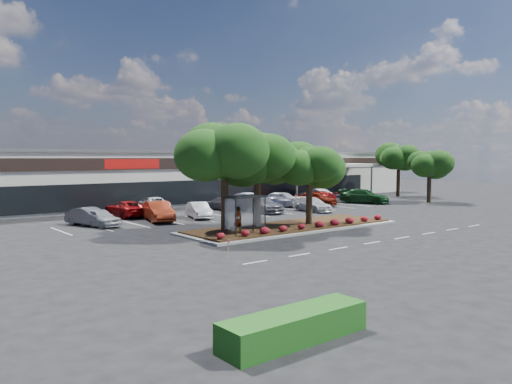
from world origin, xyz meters
TOP-DOWN VIEW (x-y plane):
  - ground at (0.00, 0.00)m, footprint 160.00×160.00m
  - retail_store at (0.06, 33.91)m, footprint 80.40×25.20m
  - landscape_island at (-2.00, 4.00)m, footprint 18.00×6.00m
  - lane_markings at (-0.14, 10.42)m, footprint 33.12×20.06m
  - shrub_row at (-2.00, 1.90)m, footprint 17.00×0.80m
  - bus_shelter at (-7.50, 2.95)m, footprint 2.75×1.55m
  - island_tree_west at (-8.00, 4.50)m, footprint 7.20×7.20m
  - island_tree_mid at (-4.50, 5.20)m, footprint 6.60×6.60m
  - island_tree_east at (-0.50, 3.70)m, footprint 5.80×5.80m
  - hedge_south_west at (-18.00, -13.50)m, footprint 5.00×1.30m
  - tree_east_near at (26.00, 10.00)m, footprint 5.60×5.60m
  - tree_east_far at (31.00, 18.00)m, footprint 6.40×6.40m
  - conifer_north_east at (34.00, 44.00)m, footprint 3.96×3.96m
  - person_waiting at (-7.84, 3.18)m, footprint 0.72×0.52m
  - light_pole at (7.39, 25.87)m, footprint 1.43×0.50m
  - survey_stake at (-12.47, -2.25)m, footprint 0.08×0.14m
  - car_0 at (-13.68, 15.29)m, footprint 2.96×4.62m
  - car_1 at (-13.29, 14.21)m, footprint 2.50×4.44m
  - car_2 at (-8.10, 14.32)m, footprint 3.01×5.44m
  - car_3 at (-4.23, 13.99)m, footprint 2.76×4.61m
  - car_4 at (2.90, 14.11)m, footprint 2.47×5.83m
  - car_5 at (3.27, 15.71)m, footprint 3.11×5.30m
  - car_6 at (7.74, 11.54)m, footprint 2.41×4.96m
  - car_7 at (12.12, 15.42)m, footprint 3.75×5.17m
  - car_8 at (18.90, 14.09)m, footprint 4.55×6.25m
  - car_9 at (-8.94, 19.06)m, footprint 2.49×5.33m
  - car_10 at (-7.18, 18.05)m, footprint 3.04×5.26m
  - car_11 at (-4.88, 21.58)m, footprint 3.66×5.79m
  - car_12 at (1.48, 18.72)m, footprint 2.38×4.83m
  - car_13 at (5.07, 19.87)m, footprint 3.18×5.01m
  - car_14 at (8.09, 17.59)m, footprint 3.89×5.45m
  - car_15 at (15.24, 18.12)m, footprint 2.03×4.89m
  - car_16 at (17.35, 20.66)m, footprint 1.63×4.56m

SIDE VIEW (x-z plane):
  - ground at x=0.00m, z-range 0.00..0.00m
  - lane_markings at x=-0.14m, z-range 0.00..0.01m
  - landscape_island at x=-2.00m, z-range -0.01..0.25m
  - hedge_south_west at x=-18.00m, z-range 0.00..0.90m
  - shrub_row at x=-2.00m, z-range 0.26..0.76m
  - survey_stake at x=-12.47m, z-range 0.15..1.18m
  - car_12 at x=1.48m, z-range 0.00..1.35m
  - car_10 at x=-7.18m, z-range 0.00..1.38m
  - car_6 at x=7.74m, z-range 0.00..1.39m
  - car_15 at x=15.24m, z-range 0.00..1.41m
  - car_1 at x=-13.29m, z-range 0.00..1.43m
  - car_3 at x=-4.23m, z-range 0.00..1.44m
  - car_0 at x=-13.68m, z-range 0.00..1.44m
  - car_9 at x=-8.94m, z-range 0.00..1.47m
  - car_11 at x=-4.88m, z-range 0.00..1.49m
  - car_16 at x=17.35m, z-range 0.00..1.50m
  - car_13 at x=5.07m, z-range 0.00..1.56m
  - car_7 at x=12.12m, z-range 0.00..1.64m
  - car_5 at x=3.27m, z-range 0.00..1.65m
  - car_4 at x=2.90m, z-range 0.00..1.68m
  - car_8 at x=18.90m, z-range 0.00..1.68m
  - car_2 at x=-8.10m, z-range 0.00..1.70m
  - car_14 at x=8.09m, z-range 0.00..1.72m
  - person_waiting at x=-7.84m, z-range 0.26..2.12m
  - bus_shelter at x=-7.50m, z-range 1.01..3.60m
  - retail_store at x=0.06m, z-range 0.03..6.28m
  - tree_east_near at x=26.00m, z-range 0.00..6.51m
  - island_tree_east at x=-0.50m, z-range 0.26..6.76m
  - tree_east_far at x=31.00m, z-range 0.00..7.62m
  - island_tree_mid at x=-4.50m, z-range 0.26..7.58m
  - light_pole at x=7.39m, z-range -0.55..8.78m
  - island_tree_west at x=-8.00m, z-range 0.26..8.15m
  - conifer_north_east at x=34.00m, z-range 0.00..9.00m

